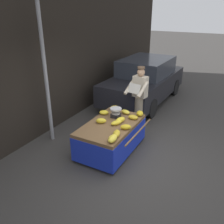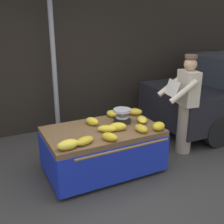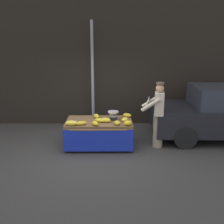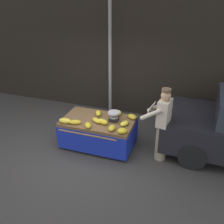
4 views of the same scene
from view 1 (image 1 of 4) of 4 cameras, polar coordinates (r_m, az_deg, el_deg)
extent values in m
plane|color=#383533|center=(5.53, 4.12, -11.29)|extent=(60.00, 60.00, 0.00)
cube|color=black|center=(6.21, -18.90, 12.68)|extent=(16.00, 0.24, 4.22)
cylinder|color=gray|center=(5.89, -15.43, 8.06)|extent=(0.09, 0.09, 3.32)
cube|color=brown|center=(5.54, -0.27, -3.18)|extent=(1.71, 1.03, 0.08)
cylinder|color=black|center=(5.13, -4.50, -9.95)|extent=(0.05, 0.66, 0.66)
cylinder|color=#B7B7BC|center=(5.11, -4.68, -10.11)|extent=(0.01, 0.12, 0.12)
cylinder|color=black|center=(6.31, 3.14, -3.06)|extent=(0.05, 0.66, 0.66)
cylinder|color=#B7B7BC|center=(6.33, 3.25, -2.96)|extent=(0.01, 0.12, 0.12)
cylinder|color=#4C4742|center=(5.90, -3.97, -5.29)|extent=(0.05, 0.05, 0.62)
cube|color=#192DB2|center=(5.50, 4.47, -7.31)|extent=(1.71, 0.02, 0.56)
cube|color=#192DB2|center=(5.92, -4.63, -4.86)|extent=(1.71, 0.02, 0.56)
cube|color=#192DB2|center=(5.07, -5.00, -10.27)|extent=(0.02, 1.03, 0.56)
cube|color=#192DB2|center=(6.37, 3.45, -2.67)|extent=(0.02, 1.03, 0.56)
cylinder|color=brown|center=(5.27, 6.37, -4.60)|extent=(1.37, 0.04, 0.04)
cube|color=black|center=(5.83, 0.89, -0.82)|extent=(0.20, 0.20, 0.09)
cylinder|color=#B7B7BC|center=(5.79, 0.89, 0.08)|extent=(0.02, 0.02, 0.11)
cylinder|color=#B7B7BC|center=(5.76, 0.90, 0.74)|extent=(0.28, 0.28, 0.03)
cylinder|color=#B7B7BC|center=(5.80, 0.89, -0.24)|extent=(0.21, 0.21, 0.03)
ellipsoid|color=yellow|center=(5.57, 2.02, -1.86)|extent=(0.29, 0.22, 0.12)
ellipsoid|color=yellow|center=(6.02, 3.22, 0.02)|extent=(0.23, 0.29, 0.10)
ellipsoid|color=yellow|center=(5.45, 1.04, -2.56)|extent=(0.31, 0.25, 0.10)
ellipsoid|color=gold|center=(5.01, 1.08, -5.11)|extent=(0.32, 0.23, 0.10)
ellipsoid|color=yellow|center=(5.53, -2.59, -2.09)|extent=(0.22, 0.27, 0.12)
ellipsoid|color=gold|center=(5.26, 3.28, -3.57)|extent=(0.24, 0.27, 0.11)
ellipsoid|color=gold|center=(5.93, 6.62, -0.34)|extent=(0.27, 0.25, 0.12)
ellipsoid|color=gold|center=(6.24, 0.52, 1.00)|extent=(0.30, 0.28, 0.11)
ellipsoid|color=yellow|center=(4.80, 0.13, -6.30)|extent=(0.31, 0.19, 0.13)
ellipsoid|color=yellow|center=(5.97, -1.93, -0.12)|extent=(0.23, 0.27, 0.11)
ellipsoid|color=gold|center=(5.74, 5.04, -1.25)|extent=(0.16, 0.25, 0.11)
cylinder|color=gray|center=(6.87, 6.42, 0.20)|extent=(0.26, 0.26, 0.88)
cube|color=beige|center=(6.61, 6.71, 6.00)|extent=(0.29, 0.41, 0.58)
sphere|color=tan|center=(6.51, 6.88, 9.32)|extent=(0.21, 0.21, 0.21)
cylinder|color=brown|center=(6.48, 6.93, 10.39)|extent=(0.20, 0.20, 0.05)
cylinder|color=beige|center=(6.34, 7.33, 5.27)|extent=(0.49, 0.16, 0.37)
cylinder|color=beige|center=(6.54, 4.16, 6.01)|extent=(0.49, 0.16, 0.37)
cube|color=silver|center=(6.36, 5.30, 5.54)|extent=(0.14, 0.35, 0.25)
cube|color=black|center=(8.72, 7.56, 6.42)|extent=(3.95, 1.82, 0.70)
cube|color=#2D333D|center=(8.69, 8.18, 10.64)|extent=(2.07, 1.56, 0.56)
cylinder|color=black|center=(7.49, 9.27, 0.91)|extent=(0.61, 0.20, 0.60)
cylinder|color=black|center=(8.12, -1.02, 3.09)|extent=(0.61, 0.20, 0.60)
cylinder|color=black|center=(9.66, 14.61, 5.72)|extent=(0.61, 0.20, 0.60)
cylinder|color=black|center=(10.16, 6.11, 7.24)|extent=(0.61, 0.20, 0.60)
camera|label=2|loc=(3.08, 48.83, -0.16)|focal=44.80mm
camera|label=3|loc=(6.22, 70.31, 3.69)|focal=41.90mm
camera|label=4|loc=(6.86, 53.85, 18.09)|focal=40.44mm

